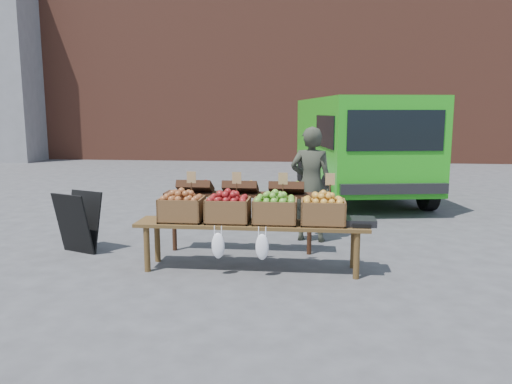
# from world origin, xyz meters

# --- Properties ---
(ground) EXTENTS (80.00, 80.00, 0.00)m
(ground) POSITION_xyz_m (0.00, 0.00, 0.00)
(ground) COLOR #47474A
(brick_building) EXTENTS (24.00, 4.00, 10.00)m
(brick_building) POSITION_xyz_m (0.00, 15.00, 5.00)
(brick_building) COLOR brown
(brick_building) RESTS_ON ground
(delivery_van) EXTENTS (2.98, 5.05, 2.13)m
(delivery_van) POSITION_xyz_m (1.24, 5.31, 1.06)
(delivery_van) COLOR #21A117
(delivery_van) RESTS_ON ground
(vendor) EXTENTS (0.66, 0.49, 1.64)m
(vendor) POSITION_xyz_m (0.22, 1.51, 0.82)
(vendor) COLOR #313428
(vendor) RESTS_ON ground
(chalkboard_sign) EXTENTS (0.61, 0.47, 0.82)m
(chalkboard_sign) POSITION_xyz_m (-2.82, 0.57, 0.41)
(chalkboard_sign) COLOR black
(chalkboard_sign) RESTS_ON ground
(back_table) EXTENTS (2.10, 0.44, 1.04)m
(back_table) POSITION_xyz_m (-0.69, 0.80, 0.52)
(back_table) COLOR black
(back_table) RESTS_ON ground
(display_bench) EXTENTS (2.70, 0.56, 0.57)m
(display_bench) POSITION_xyz_m (-0.47, 0.08, 0.28)
(display_bench) COLOR #50381B
(display_bench) RESTS_ON ground
(crate_golden_apples) EXTENTS (0.50, 0.40, 0.28)m
(crate_golden_apples) POSITION_xyz_m (-1.29, 0.08, 0.71)
(crate_golden_apples) COLOR #975027
(crate_golden_apples) RESTS_ON display_bench
(crate_russet_pears) EXTENTS (0.50, 0.40, 0.28)m
(crate_russet_pears) POSITION_xyz_m (-0.74, 0.08, 0.71)
(crate_russet_pears) COLOR #64000E
(crate_russet_pears) RESTS_ON display_bench
(crate_red_apples) EXTENTS (0.50, 0.40, 0.28)m
(crate_red_apples) POSITION_xyz_m (-0.19, 0.08, 0.71)
(crate_red_apples) COLOR #569721
(crate_red_apples) RESTS_ON display_bench
(crate_green_apples) EXTENTS (0.50, 0.40, 0.28)m
(crate_green_apples) POSITION_xyz_m (0.36, 0.08, 0.71)
(crate_green_apples) COLOR #B29928
(crate_green_apples) RESTS_ON display_bench
(weighing_scale) EXTENTS (0.34, 0.30, 0.08)m
(weighing_scale) POSITION_xyz_m (0.78, 0.08, 0.61)
(weighing_scale) COLOR black
(weighing_scale) RESTS_ON display_bench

